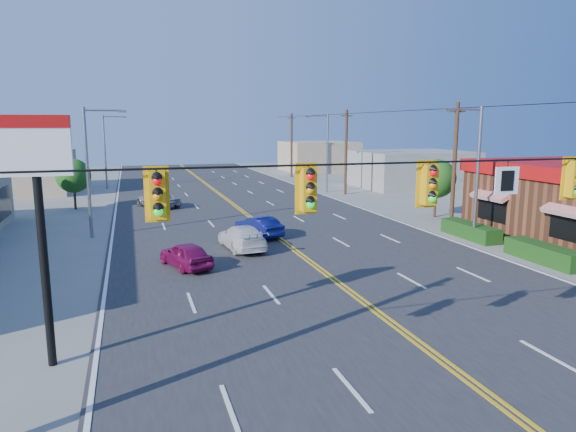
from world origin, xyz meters
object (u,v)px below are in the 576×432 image
object	(u,v)px
car_magenta	(186,256)
car_blue	(259,227)
signal_span	(464,203)
car_white	(242,238)
car_silver	(157,200)
pizza_hut_sign	(38,189)

from	to	relation	value
car_magenta	car_blue	bearing A→B (deg)	-150.59
signal_span	car_white	bearing A→B (deg)	99.10
car_blue	car_white	bearing A→B (deg)	41.42
car_silver	car_blue	bearing A→B (deg)	86.44
pizza_hut_sign	car_silver	world-z (taller)	pizza_hut_sign
signal_span	car_white	world-z (taller)	signal_span
car_blue	car_silver	size ratio (longest dim) A/B	0.83
car_magenta	car_silver	world-z (taller)	car_silver
signal_span	pizza_hut_sign	distance (m)	11.60
car_blue	car_white	world-z (taller)	car_white
car_silver	car_magenta	bearing A→B (deg)	65.84
signal_span	car_blue	distance (m)	19.56
signal_span	car_blue	bearing A→B (deg)	92.68
car_blue	car_silver	bearing A→B (deg)	-86.80
signal_span	car_magenta	distance (m)	15.16
signal_span	car_silver	world-z (taller)	signal_span
car_silver	car_white	bearing A→B (deg)	77.56
signal_span	car_magenta	bearing A→B (deg)	114.45
signal_span	car_silver	xyz separation A→B (m)	(-6.30, 32.86, -4.24)
pizza_hut_sign	car_white	world-z (taller)	pizza_hut_sign
car_white	signal_span	bearing A→B (deg)	94.10
signal_span	pizza_hut_sign	bearing A→B (deg)	159.81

